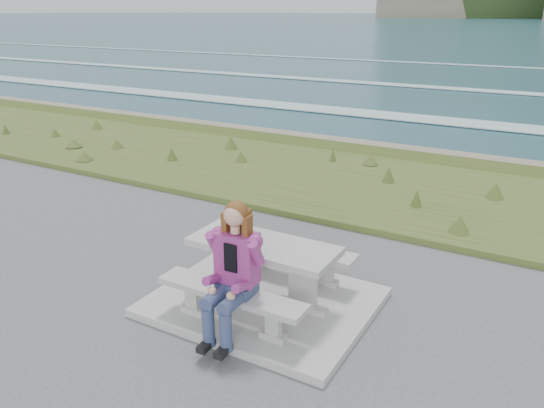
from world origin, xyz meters
name	(u,v)px	position (x,y,z in m)	size (l,w,h in m)	color
concrete_slab	(263,302)	(0.00, 0.00, 0.05)	(2.60, 2.10, 0.10)	#A09F9A
picnic_table	(263,255)	(0.00, 0.00, 0.68)	(1.80, 0.75, 0.75)	#A09F9A
bench_landward	(231,298)	(0.00, -0.70, 0.45)	(1.80, 0.35, 0.45)	#A09F9A
bench_seaward	(290,251)	(0.00, 0.70, 0.45)	(1.80, 0.35, 0.45)	#A09F9A
grass_verge	(390,192)	(0.00, 5.00, 0.00)	(160.00, 4.50, 0.22)	#354E1D
shore_drop	(427,159)	(0.00, 7.90, 0.00)	(160.00, 0.80, 2.20)	#6E6553
ocean	(509,116)	(0.00, 25.09, -1.74)	(1600.00, 1600.00, 0.09)	#1F4C59
seated_woman	(230,290)	(0.09, -0.84, 0.65)	(0.46, 0.78, 1.50)	navy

